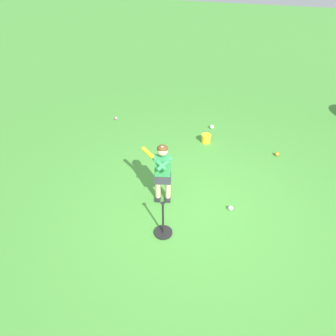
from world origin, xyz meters
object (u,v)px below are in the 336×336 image
(play_ball_far_left, at_px, (116,118))
(play_ball_far_right, at_px, (231,208))
(child_batter, at_px, (162,169))
(toy_bucket, at_px, (206,138))
(play_ball_midfield, at_px, (277,154))
(batting_tee, at_px, (163,228))
(play_ball_center_lawn, at_px, (212,127))

(play_ball_far_left, bearing_deg, play_ball_far_right, -37.39)
(child_batter, height_order, toy_bucket, child_batter)
(play_ball_far_left, height_order, toy_bucket, toy_bucket)
(play_ball_far_left, height_order, play_ball_far_right, play_ball_far_right)
(play_ball_far_left, relative_size, play_ball_midfield, 0.91)
(child_batter, height_order, batting_tee, child_batter)
(toy_bucket, bearing_deg, play_ball_far_left, 170.12)
(play_ball_far_left, relative_size, batting_tee, 0.12)
(play_ball_center_lawn, relative_size, toy_bucket, 0.45)
(child_batter, bearing_deg, toy_bucket, 80.07)
(child_batter, xyz_separation_m, play_ball_far_right, (1.16, 0.06, -0.61))
(play_ball_center_lawn, relative_size, batting_tee, 0.16)
(play_ball_midfield, bearing_deg, play_ball_far_right, -110.56)
(play_ball_midfield, height_order, batting_tee, batting_tee)
(play_ball_far_left, height_order, play_ball_midfield, play_ball_midfield)
(child_batter, relative_size, play_ball_far_left, 14.29)
(play_ball_far_left, height_order, play_ball_center_lawn, play_ball_center_lawn)
(child_batter, xyz_separation_m, play_ball_midfield, (1.86, 1.94, -0.61))
(batting_tee, bearing_deg, toy_bucket, 87.66)
(play_ball_far_right, distance_m, play_ball_midfield, 2.00)
(play_ball_center_lawn, bearing_deg, play_ball_far_left, -174.45)
(batting_tee, xyz_separation_m, toy_bucket, (0.11, 2.78, -0.01))
(play_ball_far_right, relative_size, batting_tee, 0.13)
(play_ball_midfield, relative_size, toy_bucket, 0.39)
(child_batter, bearing_deg, play_ball_center_lawn, 81.98)
(play_ball_far_right, height_order, batting_tee, batting_tee)
(play_ball_far_right, xyz_separation_m, toy_bucket, (-0.80, 1.98, 0.06))
(child_batter, distance_m, play_ball_far_left, 3.19)
(play_ball_far_left, distance_m, batting_tee, 3.87)
(play_ball_midfield, bearing_deg, batting_tee, -121.17)
(child_batter, distance_m, play_ball_center_lawn, 2.77)
(play_ball_midfield, bearing_deg, toy_bucket, 175.95)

